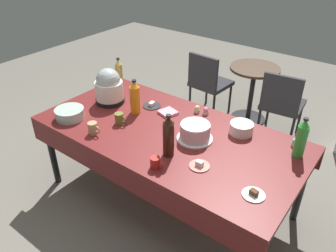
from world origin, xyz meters
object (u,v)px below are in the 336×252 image
object	(u,v)px
soda_bottle_cola	(168,137)
cupcake_rose	(295,142)
potluck_table	(168,137)
coffee_mug_olive	(120,118)
soda_bottle_lime_soda	(301,139)
slow_cooker	(109,87)
glass_salad_bowl	(70,113)
coffee_mug_tan	(93,128)
maroon_chair_right	(282,102)
coffee_mug_red	(156,163)
soda_bottle_orange_juice	(135,98)
dessert_plate_coral	(199,165)
round_cafe_table	(253,84)
soda_bottle_ginger_ale	(119,71)
maroon_chair_left	(208,80)
cupcake_cocoa	(206,111)
ceramic_snack_bowl	(241,128)
dessert_plate_charcoal	(152,105)
dessert_plate_white	(254,194)
cupcake_lemon	(197,109)
frosted_layer_cake	(195,132)

from	to	relation	value
soda_bottle_cola	cupcake_rose	bearing A→B (deg)	43.60
potluck_table	cupcake_rose	world-z (taller)	cupcake_rose
coffee_mug_olive	soda_bottle_lime_soda	bearing A→B (deg)	18.72
slow_cooker	glass_salad_bowl	distance (m)	0.44
coffee_mug_tan	maroon_chair_right	size ratio (longest dim) A/B	0.14
coffee_mug_red	soda_bottle_orange_juice	bearing A→B (deg)	141.72
soda_bottle_cola	soda_bottle_orange_juice	xyz separation A→B (m)	(-0.62, 0.33, -0.01)
glass_salad_bowl	soda_bottle_cola	xyz separation A→B (m)	(1.01, 0.09, 0.11)
dessert_plate_coral	cupcake_rose	xyz separation A→B (m)	(0.45, 0.65, 0.02)
coffee_mug_red	round_cafe_table	bearing A→B (deg)	96.78
soda_bottle_cola	soda_bottle_ginger_ale	world-z (taller)	soda_bottle_cola
soda_bottle_lime_soda	round_cafe_table	world-z (taller)	soda_bottle_lime_soda
round_cafe_table	slow_cooker	bearing A→B (deg)	-112.09
dessert_plate_coral	maroon_chair_right	world-z (taller)	maroon_chair_right
soda_bottle_cola	maroon_chair_left	distance (m)	2.02
cupcake_rose	cupcake_cocoa	bearing A→B (deg)	179.28
dessert_plate_coral	soda_bottle_ginger_ale	bearing A→B (deg)	154.54
potluck_table	coffee_mug_tan	world-z (taller)	coffee_mug_tan
soda_bottle_orange_juice	maroon_chair_left	size ratio (longest dim) A/B	0.37
ceramic_snack_bowl	soda_bottle_lime_soda	world-z (taller)	soda_bottle_lime_soda
cupcake_rose	round_cafe_table	bearing A→B (deg)	124.45
maroon_chair_right	coffee_mug_red	bearing A→B (deg)	-95.50
soda_bottle_cola	cupcake_cocoa	bearing A→B (deg)	98.14
dessert_plate_charcoal	maroon_chair_right	bearing A→B (deg)	59.20
dessert_plate_white	soda_bottle_lime_soda	xyz separation A→B (m)	(0.08, 0.58, 0.14)
ceramic_snack_bowl	dessert_plate_charcoal	distance (m)	0.87
cupcake_cocoa	soda_bottle_ginger_ale	xyz separation A→B (m)	(-1.09, 0.03, 0.09)
maroon_chair_left	coffee_mug_tan	bearing A→B (deg)	-87.24
ceramic_snack_bowl	round_cafe_table	size ratio (longest dim) A/B	0.26
coffee_mug_red	soda_bottle_cola	bearing A→B (deg)	96.49
maroon_chair_left	glass_salad_bowl	bearing A→B (deg)	-97.61
dessert_plate_white	dessert_plate_charcoal	bearing A→B (deg)	157.46
round_cafe_table	coffee_mug_red	bearing A→B (deg)	-83.22
cupcake_rose	soda_bottle_ginger_ale	world-z (taller)	soda_bottle_ginger_ale
cupcake_lemon	coffee_mug_olive	distance (m)	0.70
potluck_table	slow_cooker	bearing A→B (deg)	173.97
cupcake_rose	cupcake_cocoa	distance (m)	0.80
dessert_plate_coral	soda_bottle_cola	xyz separation A→B (m)	(-0.26, -0.02, 0.15)
soda_bottle_orange_juice	cupcake_cocoa	bearing A→B (deg)	33.78
cupcake_rose	dessert_plate_charcoal	bearing A→B (deg)	-172.65
cupcake_lemon	coffee_mug_tan	bearing A→B (deg)	-120.78
cupcake_lemon	coffee_mug_red	distance (m)	0.86
soda_bottle_lime_soda	coffee_mug_red	world-z (taller)	soda_bottle_lime_soda
potluck_table	ceramic_snack_bowl	size ratio (longest dim) A/B	11.58
frosted_layer_cake	dessert_plate_white	bearing A→B (deg)	-25.50
soda_bottle_ginger_ale	maroon_chair_right	world-z (taller)	soda_bottle_ginger_ale
potluck_table	soda_bottle_cola	xyz separation A→B (m)	(0.19, -0.25, 0.22)
dessert_plate_white	cupcake_rose	world-z (taller)	cupcake_rose
potluck_table	dessert_plate_charcoal	xyz separation A→B (m)	(-0.38, 0.25, 0.07)
ceramic_snack_bowl	round_cafe_table	xyz separation A→B (m)	(-0.54, 1.46, -0.30)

